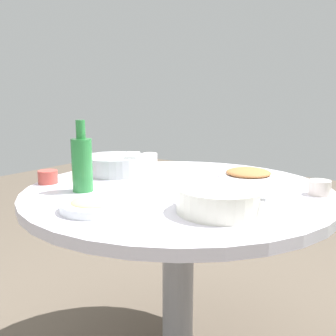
# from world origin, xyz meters

# --- Properties ---
(round_dining_table) EXTENTS (1.12, 1.12, 0.76)m
(round_dining_table) POSITION_xyz_m (0.00, 0.00, 0.63)
(round_dining_table) COLOR #99999E
(round_dining_table) RESTS_ON ground
(rice_bowl) EXTENTS (0.28, 0.28, 0.08)m
(rice_bowl) POSITION_xyz_m (-0.37, 0.06, 0.80)
(rice_bowl) COLOR #B2B5BA
(rice_bowl) RESTS_ON round_dining_table
(soup_bowl) EXTENTS (0.29, 0.26, 0.07)m
(soup_bowl) POSITION_xyz_m (0.26, -0.17, 0.79)
(soup_bowl) COLOR white
(soup_bowl) RESTS_ON round_dining_table
(dish_tofu_braise) EXTENTS (0.24, 0.24, 0.04)m
(dish_tofu_braise) POSITION_xyz_m (0.14, 0.30, 0.77)
(dish_tofu_braise) COLOR white
(dish_tofu_braise) RESTS_ON round_dining_table
(dish_noodles) EXTENTS (0.21, 0.21, 0.04)m
(dish_noodles) POSITION_xyz_m (-0.05, -0.37, 0.77)
(dish_noodles) COLOR white
(dish_noodles) RESTS_ON round_dining_table
(green_bottle) EXTENTS (0.07, 0.07, 0.25)m
(green_bottle) POSITION_xyz_m (-0.25, -0.23, 0.86)
(green_bottle) COLOR #2D813C
(green_bottle) RESTS_ON round_dining_table
(tea_cup_near) EXTENTS (0.07, 0.07, 0.05)m
(tea_cup_near) POSITION_xyz_m (-0.39, 0.32, 0.78)
(tea_cup_near) COLOR white
(tea_cup_near) RESTS_ON round_dining_table
(tea_cup_far) EXTENTS (0.07, 0.07, 0.05)m
(tea_cup_far) POSITION_xyz_m (-0.45, -0.23, 0.78)
(tea_cup_far) COLOR #C1483F
(tea_cup_far) RESTS_ON round_dining_table
(tea_cup_side) EXTENTS (0.07, 0.07, 0.05)m
(tea_cup_side) POSITION_xyz_m (0.44, 0.20, 0.78)
(tea_cup_side) COLOR silver
(tea_cup_side) RESTS_ON round_dining_table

